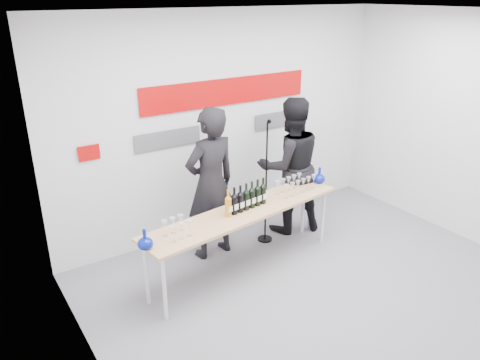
% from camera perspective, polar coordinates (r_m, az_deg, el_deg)
% --- Properties ---
extents(ground, '(5.00, 5.00, 0.00)m').
position_cam_1_polar(ground, '(5.60, 9.81, -12.95)').
color(ground, slate).
rests_on(ground, ground).
extents(back_wall, '(5.00, 0.04, 3.00)m').
position_cam_1_polar(back_wall, '(6.41, -1.57, 6.83)').
color(back_wall, silver).
rests_on(back_wall, ground).
extents(signage, '(3.38, 0.02, 0.79)m').
position_cam_1_polar(signage, '(6.28, -1.88, 9.39)').
color(signage, '#B00707').
rests_on(signage, back_wall).
extents(tasting_table, '(2.71, 0.87, 0.80)m').
position_cam_1_polar(tasting_table, '(5.51, 0.58, -4.30)').
color(tasting_table, tan).
rests_on(tasting_table, ground).
extents(wine_bottles, '(0.62, 0.15, 0.33)m').
position_cam_1_polar(wine_bottles, '(5.43, 0.76, -2.04)').
color(wine_bottles, '#BF7F19').
rests_on(wine_bottles, tasting_table).
extents(decanter_left, '(0.16, 0.16, 0.21)m').
position_cam_1_polar(decanter_left, '(4.75, -11.53, -7.04)').
color(decanter_left, '#07168B').
rests_on(decanter_left, tasting_table).
extents(decanter_right, '(0.16, 0.16, 0.21)m').
position_cam_1_polar(decanter_right, '(6.31, 9.65, 0.61)').
color(decanter_right, '#07168B').
rests_on(decanter_right, tasting_table).
extents(glasses_left, '(0.28, 0.25, 0.18)m').
position_cam_1_polar(glasses_left, '(4.93, -7.66, -5.83)').
color(glasses_left, silver).
rests_on(glasses_left, tasting_table).
extents(glasses_right, '(0.58, 0.27, 0.18)m').
position_cam_1_polar(glasses_right, '(5.98, 6.72, -0.63)').
color(glasses_right, silver).
rests_on(glasses_right, tasting_table).
extents(presenter_left, '(0.75, 0.53, 1.95)m').
position_cam_1_polar(presenter_left, '(5.77, -3.57, -0.50)').
color(presenter_left, black).
rests_on(presenter_left, ground).
extents(presenter_right, '(1.09, 0.94, 1.91)m').
position_cam_1_polar(presenter_right, '(6.44, 6.09, 1.70)').
color(presenter_right, black).
rests_on(presenter_right, ground).
extents(mic_stand, '(0.20, 0.20, 1.71)m').
position_cam_1_polar(mic_stand, '(6.26, 3.15, -3.12)').
color(mic_stand, black).
rests_on(mic_stand, ground).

